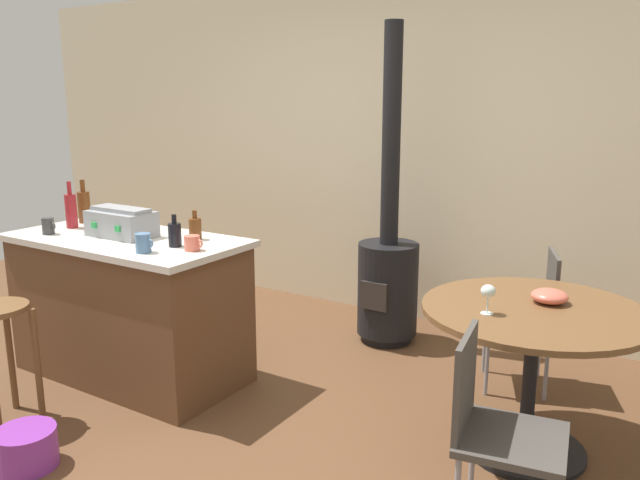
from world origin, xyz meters
The scene contains 18 objects.
ground_plane centered at (0.00, 0.00, 0.00)m, with size 8.80×8.80×0.00m, color brown.
back_wall centered at (0.00, 2.34, 1.35)m, with size 8.00×0.10×2.70m, color beige.
kitchen_island centered at (-0.85, 0.31, 0.46)m, with size 1.54×0.77×0.91m.
dining_table centered at (1.55, 0.73, 0.59)m, with size 1.09×1.09×0.76m.
folding_chair_near centered at (1.36, 1.48, 0.51)m, with size 0.51×0.51×0.86m.
folding_chair_far centered at (1.61, -0.05, 0.52)m, with size 0.46×0.46×0.88m.
wood_stove centered at (0.28, 1.72, 0.55)m, with size 0.44×0.45×2.27m.
toolbox centered at (-0.88, 0.32, 1.00)m, with size 0.43×0.25×0.18m.
bottle_0 centered at (-1.45, 0.49, 1.03)m, with size 0.08×0.08×0.30m.
bottle_1 centered at (-0.43, 0.49, 0.98)m, with size 0.08×0.08×0.18m.
bottle_2 centered at (-0.40, 0.29, 0.99)m, with size 0.08×0.08×0.19m.
bottle_3 centered at (-1.37, 0.32, 1.03)m, with size 0.07×0.07×0.31m.
cup_0 centered at (-0.24, 0.27, 0.96)m, with size 0.12×0.09×0.09m.
cup_1 centered at (-1.32, 0.11, 0.97)m, with size 0.11×0.07×0.11m.
cup_2 centered at (-0.44, 0.09, 0.97)m, with size 0.12×0.09×0.11m.
wine_glass centered at (1.38, 0.52, 0.87)m, with size 0.07×0.07×0.14m.
serving_bowl centered at (1.59, 0.85, 0.80)m, with size 0.18×0.18×0.07m, color #DB6651.
plastic_bucket centered at (-0.46, -0.70, 0.10)m, with size 0.29×0.29×0.19m, color purple.
Camera 1 is at (2.21, -2.28, 1.75)m, focal length 35.34 mm.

